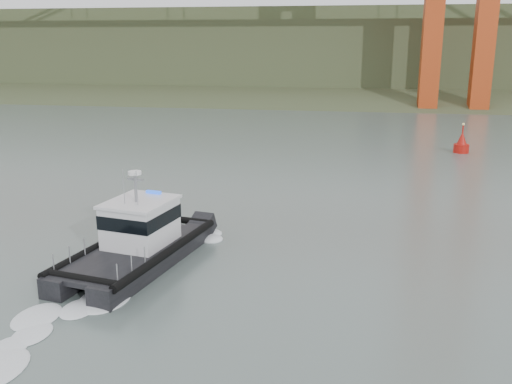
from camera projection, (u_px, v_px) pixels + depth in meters
ground at (193, 294)px, 26.05m from camera, size 400.00×400.00×0.00m
headlands at (333, 58)px, 143.55m from camera, size 500.00×105.36×27.12m
patrol_boat at (138, 240)px, 29.42m from camera, size 5.60×10.94×5.06m
nav_buoy at (462, 144)px, 58.71m from camera, size 1.56×1.56×3.26m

